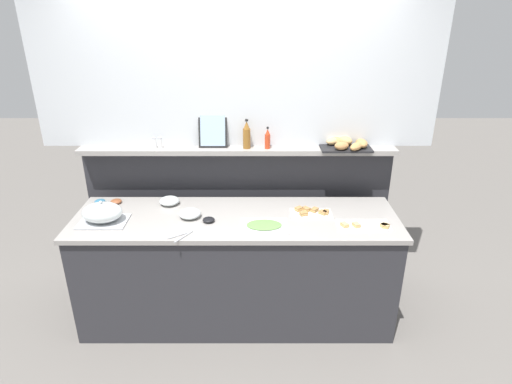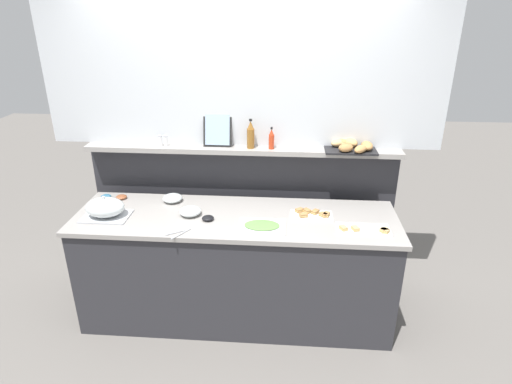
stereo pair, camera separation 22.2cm
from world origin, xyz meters
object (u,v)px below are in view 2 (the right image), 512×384
object	(u,v)px
condiment_bowl_dark	(121,197)
framed_picture	(217,130)
sandwich_platter_front	(312,214)
condiment_bowl_teal	(106,196)
glass_bowl_medium	(172,198)
serving_tongs	(180,233)
condiment_bowl_cream	(208,218)
hot_sauce_bottle	(271,139)
pepper_shaker	(166,141)
serving_cloche	(105,208)
cold_cuts_platter	(262,226)
vinegar_bottle_amber	(251,135)
glass_bowl_large	(190,212)
salt_shaker	(160,141)
sandwich_platter_side	(364,229)
bread_basket	(350,145)

from	to	relation	value
condiment_bowl_dark	framed_picture	world-z (taller)	framed_picture
sandwich_platter_front	condiment_bowl_teal	xyz separation A→B (m)	(-1.65, 0.19, 0.00)
glass_bowl_medium	serving_tongs	world-z (taller)	glass_bowl_medium
condiment_bowl_teal	condiment_bowl_dark	bearing A→B (deg)	-0.78
condiment_bowl_cream	hot_sauce_bottle	xyz separation A→B (m)	(0.43, 0.53, 0.45)
condiment_bowl_cream	pepper_shaker	world-z (taller)	pepper_shaker
sandwich_platter_front	serving_cloche	xyz separation A→B (m)	(-1.52, -0.13, 0.06)
serving_cloche	cold_cuts_platter	bearing A→B (deg)	-3.36
serving_tongs	vinegar_bottle_amber	world-z (taller)	vinegar_bottle_amber
framed_picture	glass_bowl_large	bearing A→B (deg)	-105.82
glass_bowl_large	salt_shaker	size ratio (longest dim) A/B	1.85
hot_sauce_bottle	framed_picture	xyz separation A→B (m)	(-0.44, 0.05, 0.06)
serving_tongs	hot_sauce_bottle	world-z (taller)	hot_sauce_bottle
serving_cloche	condiment_bowl_cream	world-z (taller)	serving_cloche
pepper_shaker	serving_tongs	bearing A→B (deg)	-70.31
serving_tongs	condiment_bowl_teal	bearing A→B (deg)	144.20
vinegar_bottle_amber	hot_sauce_bottle	xyz separation A→B (m)	(0.17, -0.01, -0.03)
sandwich_platter_side	bread_basket	distance (m)	0.74
condiment_bowl_cream	vinegar_bottle_amber	distance (m)	0.76
sandwich_platter_front	cold_cuts_platter	xyz separation A→B (m)	(-0.36, -0.20, -0.00)
vinegar_bottle_amber	condiment_bowl_cream	bearing A→B (deg)	-116.75
condiment_bowl_dark	framed_picture	distance (m)	0.95
framed_picture	condiment_bowl_dark	bearing A→B (deg)	-161.55
vinegar_bottle_amber	bread_basket	world-z (taller)	vinegar_bottle_amber
condiment_bowl_cream	hot_sauce_bottle	world-z (taller)	hot_sauce_bottle
sandwich_platter_side	serving_tongs	world-z (taller)	sandwich_platter_side
sandwich_platter_front	bread_basket	distance (m)	0.65
serving_cloche	hot_sauce_bottle	xyz separation A→B (m)	(1.19, 0.54, 0.39)
salt_shaker	sandwich_platter_side	bearing A→B (deg)	-20.94
glass_bowl_large	salt_shaker	distance (m)	0.69
sandwich_platter_side	bread_basket	world-z (taller)	bread_basket
condiment_bowl_teal	pepper_shaker	distance (m)	0.66
serving_tongs	framed_picture	distance (m)	0.95
glass_bowl_medium	condiment_bowl_cream	xyz separation A→B (m)	(0.34, -0.29, -0.01)
cold_cuts_platter	condiment_bowl_dark	size ratio (longest dim) A/B	3.85
serving_cloche	condiment_bowl_teal	distance (m)	0.36
sandwich_platter_side	condiment_bowl_dark	xyz separation A→B (m)	(-1.88, 0.39, 0.01)
serving_cloche	serving_tongs	size ratio (longest dim) A/B	2.10
serving_cloche	condiment_bowl_teal	xyz separation A→B (m)	(-0.13, 0.33, -0.06)
sandwich_platter_front	condiment_bowl_dark	xyz separation A→B (m)	(-1.52, 0.19, 0.00)
glass_bowl_medium	pepper_shaker	size ratio (longest dim) A/B	1.77
sandwich_platter_front	condiment_bowl_cream	size ratio (longest dim) A/B	3.53
vinegar_bottle_amber	framed_picture	distance (m)	0.27
sandwich_platter_side	sandwich_platter_front	xyz separation A→B (m)	(-0.35, 0.20, 0.00)
sandwich_platter_front	sandwich_platter_side	bearing A→B (deg)	-28.92
cold_cuts_platter	condiment_bowl_dark	bearing A→B (deg)	161.25
glass_bowl_large	condiment_bowl_dark	xyz separation A→B (m)	(-0.62, 0.25, -0.01)
glass_bowl_medium	vinegar_bottle_amber	size ratio (longest dim) A/B	0.65
cold_cuts_platter	serving_tongs	xyz separation A→B (m)	(-0.56, -0.13, -0.00)
condiment_bowl_cream	serving_tongs	size ratio (longest dim) A/B	0.54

